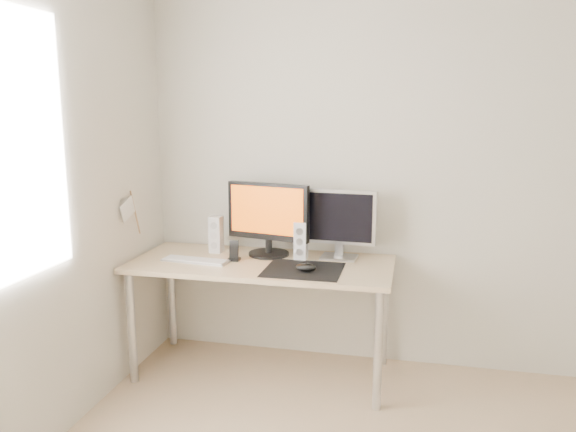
{
  "coord_description": "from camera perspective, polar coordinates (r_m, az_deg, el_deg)",
  "views": [
    {
      "loc": [
        -0.04,
        -1.83,
        1.66
      ],
      "look_at": [
        -0.78,
        1.45,
        1.01
      ],
      "focal_mm": 35.0,
      "sensor_mm": 36.0,
      "label": 1
    }
  ],
  "objects": [
    {
      "name": "wall_back",
      "position": [
        3.6,
        13.29,
        4.11
      ],
      "size": [
        3.5,
        0.0,
        3.5
      ],
      "primitive_type": "plane",
      "rotation": [
        1.57,
        0.0,
        0.0
      ],
      "color": "beige",
      "rests_on": "ground"
    },
    {
      "name": "phone_dock",
      "position": [
        3.49,
        -5.49,
        -3.9
      ],
      "size": [
        0.07,
        0.06,
        0.13
      ],
      "color": "black",
      "rests_on": "desk"
    },
    {
      "name": "mouse",
      "position": [
        3.25,
        1.81,
        -5.25
      ],
      "size": [
        0.12,
        0.07,
        0.04
      ],
      "primitive_type": "ellipsoid",
      "color": "black",
      "rests_on": "mousepad"
    },
    {
      "name": "speaker_right",
      "position": [
        3.49,
        1.32,
        -2.48
      ],
      "size": [
        0.08,
        0.09,
        0.24
      ],
      "color": "white",
      "rests_on": "desk"
    },
    {
      "name": "speaker_left",
      "position": [
        3.69,
        -7.31,
        -1.85
      ],
      "size": [
        0.08,
        0.09,
        0.24
      ],
      "color": "silver",
      "rests_on": "desk"
    },
    {
      "name": "mousepad",
      "position": [
        3.29,
        1.57,
        -5.48
      ],
      "size": [
        0.45,
        0.4,
        0.0
      ],
      "primitive_type": "cube",
      "color": "black",
      "rests_on": "desk"
    },
    {
      "name": "keyboard",
      "position": [
        3.51,
        -9.39,
        -4.46
      ],
      "size": [
        0.43,
        0.16,
        0.02
      ],
      "color": "#ABABAD",
      "rests_on": "desk"
    },
    {
      "name": "desk",
      "position": [
        3.48,
        -2.69,
        -5.9
      ],
      "size": [
        1.6,
        0.7,
        0.73
      ],
      "color": "#D1B587",
      "rests_on": "ground"
    },
    {
      "name": "pennant",
      "position": [
        3.55,
        -15.74,
        0.6
      ],
      "size": [
        0.01,
        0.23,
        0.29
      ],
      "color": "#A57F54",
      "rests_on": "wall_left"
    },
    {
      "name": "main_monitor",
      "position": [
        3.55,
        -2.04,
        -0.04
      ],
      "size": [
        0.55,
        0.31,
        0.47
      ],
      "color": "black",
      "rests_on": "desk"
    },
    {
      "name": "second_monitor",
      "position": [
        3.49,
        5.27,
        -0.48
      ],
      "size": [
        0.45,
        0.17,
        0.43
      ],
      "color": "#B0B0B3",
      "rests_on": "desk"
    }
  ]
}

